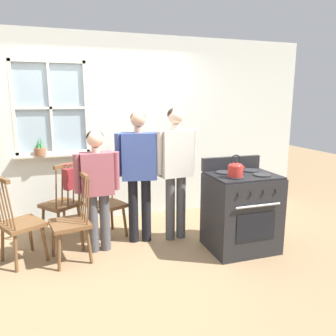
# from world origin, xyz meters

# --- Properties ---
(ground_plane) EXTENTS (16.00, 16.00, 0.00)m
(ground_plane) POSITION_xyz_m (0.00, 0.00, 0.00)
(ground_plane) COLOR #937551
(wall_back) EXTENTS (6.40, 0.16, 2.70)m
(wall_back) POSITION_xyz_m (0.04, 1.40, 1.33)
(wall_back) COLOR silver
(wall_back) RESTS_ON ground_plane
(chair_by_window) EXTENTS (0.58, 0.57, 1.00)m
(chair_by_window) POSITION_xyz_m (-0.69, 0.85, 0.44)
(chair_by_window) COLOR brown
(chair_by_window) RESTS_ON ground_plane
(chair_near_wall) EXTENTS (0.47, 0.49, 1.00)m
(chair_near_wall) POSITION_xyz_m (-0.59, 0.14, 0.44)
(chair_near_wall) COLOR brown
(chair_near_wall) RESTS_ON ground_plane
(chair_center_cluster) EXTENTS (0.54, 0.53, 1.00)m
(chair_center_cluster) POSITION_xyz_m (-0.15, 0.68, 0.44)
(chair_center_cluster) COLOR brown
(chair_center_cluster) RESTS_ON ground_plane
(chair_near_stove) EXTENTS (0.56, 0.56, 1.00)m
(chair_near_stove) POSITION_xyz_m (-1.14, 0.27, 0.44)
(chair_near_stove) COLOR brown
(chair_near_stove) RESTS_ON ground_plane
(person_elderly_left) EXTENTS (0.52, 0.22, 1.44)m
(person_elderly_left) POSITION_xyz_m (-0.28, 0.28, 0.86)
(person_elderly_left) COLOR #4C4C51
(person_elderly_left) RESTS_ON ground_plane
(person_teen_center) EXTENTS (0.58, 0.28, 1.64)m
(person_teen_center) POSITION_xyz_m (0.24, 0.40, 0.98)
(person_teen_center) COLOR black
(person_teen_center) RESTS_ON ground_plane
(person_adult_right) EXTENTS (0.56, 0.26, 1.68)m
(person_adult_right) POSITION_xyz_m (0.70, 0.34, 1.02)
(person_adult_right) COLOR #4C4C51
(person_adult_right) RESTS_ON ground_plane
(stove) EXTENTS (0.78, 0.68, 1.08)m
(stove) POSITION_xyz_m (1.35, -0.18, 0.47)
(stove) COLOR #232326
(stove) RESTS_ON ground_plane
(kettle) EXTENTS (0.21, 0.17, 0.25)m
(kettle) POSITION_xyz_m (1.17, -0.31, 1.02)
(kettle) COLOR red
(kettle) RESTS_ON stove
(potted_plant) EXTENTS (0.16, 0.16, 0.25)m
(potted_plant) POSITION_xyz_m (-0.93, 1.31, 1.10)
(potted_plant) COLOR #935B3D
(potted_plant) RESTS_ON wall_back
(handbag) EXTENTS (0.25, 0.25, 0.31)m
(handbag) POSITION_xyz_m (-0.55, 0.67, 0.83)
(handbag) COLOR maroon
(handbag) RESTS_ON chair_by_window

